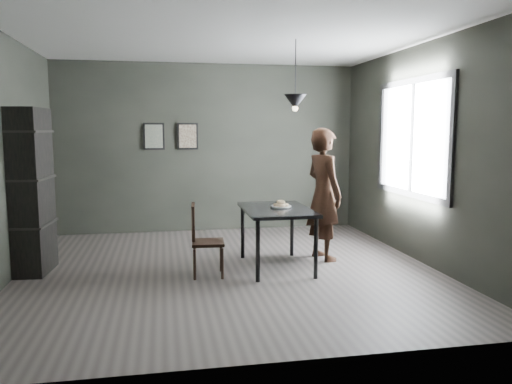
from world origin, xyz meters
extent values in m
plane|color=#36312F|center=(0.00, 0.00, 0.00)|extent=(5.00, 5.00, 0.00)
cube|color=black|center=(0.00, 2.50, 1.40)|extent=(5.00, 0.10, 2.80)
cube|color=silver|center=(0.00, 0.00, 2.80)|extent=(5.00, 5.00, 0.02)
cube|color=white|center=(2.48, 0.20, 1.60)|extent=(0.02, 1.80, 1.40)
cube|color=black|center=(2.47, 0.20, 1.60)|extent=(0.04, 1.96, 1.56)
cube|color=black|center=(0.60, 0.00, 0.73)|extent=(0.80, 1.20, 0.04)
cylinder|color=black|center=(0.26, -0.54, 0.35)|extent=(0.05, 0.05, 0.71)
cylinder|color=black|center=(0.94, -0.54, 0.35)|extent=(0.05, 0.05, 0.71)
cylinder|color=black|center=(0.26, 0.54, 0.35)|extent=(0.05, 0.05, 0.71)
cylinder|color=black|center=(0.94, 0.54, 0.35)|extent=(0.05, 0.05, 0.71)
cylinder|color=silver|center=(0.66, 0.04, 0.76)|extent=(0.23, 0.23, 0.01)
torus|color=beige|center=(0.71, 0.04, 0.78)|extent=(0.11, 0.11, 0.04)
torus|color=beige|center=(0.67, 0.09, 0.78)|extent=(0.11, 0.11, 0.04)
torus|color=beige|center=(0.62, 0.05, 0.78)|extent=(0.11, 0.11, 0.04)
torus|color=beige|center=(0.66, 0.00, 0.78)|extent=(0.11, 0.11, 0.04)
torus|color=beige|center=(0.66, 0.04, 0.82)|extent=(0.13, 0.13, 0.05)
imported|color=black|center=(1.30, 0.30, 0.87)|extent=(0.58, 0.72, 1.73)
cube|color=black|center=(-0.27, -0.19, 0.40)|extent=(0.39, 0.39, 0.04)
cube|color=black|center=(-0.43, -0.18, 0.65)|extent=(0.06, 0.37, 0.40)
cylinder|color=black|center=(-0.44, -0.34, 0.18)|extent=(0.03, 0.03, 0.36)
cylinder|color=black|center=(-0.12, -0.36, 0.18)|extent=(0.03, 0.03, 0.36)
cylinder|color=black|center=(-0.42, -0.02, 0.18)|extent=(0.03, 0.03, 0.36)
cylinder|color=black|center=(-0.10, -0.04, 0.18)|extent=(0.03, 0.03, 0.36)
cube|color=black|center=(-2.32, 0.35, 0.98)|extent=(0.43, 0.68, 1.96)
cylinder|color=black|center=(0.85, 0.10, 2.42)|extent=(0.01, 0.01, 0.75)
cone|color=black|center=(0.85, 0.10, 2.05)|extent=(0.28, 0.28, 0.18)
sphere|color=#FFE0B2|center=(0.85, 0.10, 1.97)|extent=(0.07, 0.07, 0.07)
cube|color=black|center=(-0.90, 2.47, 1.60)|extent=(0.34, 0.03, 0.44)
cube|color=#435E50|center=(-0.90, 2.45, 1.60)|extent=(0.28, 0.01, 0.38)
cube|color=black|center=(-0.35, 2.47, 1.60)|extent=(0.34, 0.03, 0.44)
cube|color=brown|center=(-0.35, 2.45, 1.60)|extent=(0.28, 0.01, 0.38)
camera|label=1|loc=(-0.77, -5.91, 1.71)|focal=35.00mm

